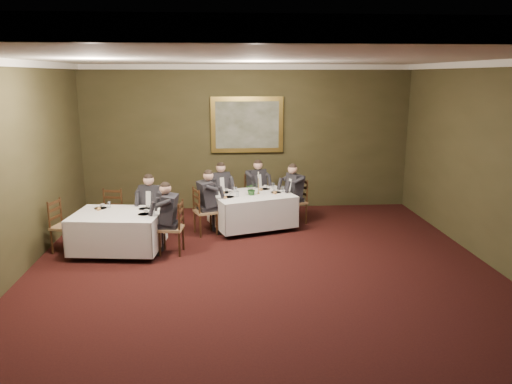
{
  "coord_description": "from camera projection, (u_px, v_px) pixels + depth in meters",
  "views": [
    {
      "loc": [
        -0.69,
        -7.16,
        3.25
      ],
      "look_at": [
        -0.03,
        1.76,
        1.15
      ],
      "focal_mm": 35.0,
      "sensor_mm": 36.0,
      "label": 1
    }
  ],
  "objects": [
    {
      "name": "place_setting_table_main",
      "position": [
        229.0,
        191.0,
        10.86
      ],
      "size": [
        0.33,
        0.31,
        0.14
      ],
      "color": "white",
      "rests_on": "table_main"
    },
    {
      "name": "table_main",
      "position": [
        252.0,
        208.0,
        10.77
      ],
      "size": [
        1.99,
        1.73,
        0.67
      ],
      "rotation": [
        0.0,
        0.0,
        0.32
      ],
      "color": "black",
      "rests_on": "ground"
    },
    {
      "name": "chair_sec_endright",
      "position": [
        172.0,
        239.0,
        9.28
      ],
      "size": [
        0.47,
        0.49,
        1.0
      ],
      "rotation": [
        0.0,
        0.0,
        1.45
      ],
      "color": "olive",
      "rests_on": "ground"
    },
    {
      "name": "diner_sec_backright",
      "position": [
        152.0,
        215.0,
        10.04
      ],
      "size": [
        0.49,
        0.55,
        1.35
      ],
      "rotation": [
        0.0,
        0.0,
        2.94
      ],
      "color": "black",
      "rests_on": "chair_sec_backright"
    },
    {
      "name": "chair_main_backright",
      "position": [
        256.0,
        204.0,
        11.74
      ],
      "size": [
        0.59,
        0.58,
        1.0
      ],
      "rotation": [
        0.0,
        0.0,
        3.65
      ],
      "color": "olive",
      "rests_on": "ground"
    },
    {
      "name": "centerpiece",
      "position": [
        252.0,
        188.0,
        10.59
      ],
      "size": [
        0.26,
        0.23,
        0.28
      ],
      "primitive_type": "imported",
      "rotation": [
        0.0,
        0.0,
        -0.04
      ],
      "color": "#2D5926",
      "rests_on": "table_main"
    },
    {
      "name": "chair_main_endleft",
      "position": [
        205.0,
        221.0,
        10.41
      ],
      "size": [
        0.55,
        0.56,
        1.0
      ],
      "rotation": [
        0.0,
        0.0,
        -1.21
      ],
      "color": "olive",
      "rests_on": "ground"
    },
    {
      "name": "painting",
      "position": [
        247.0,
        125.0,
        12.06
      ],
      "size": [
        1.75,
        0.09,
        1.35
      ],
      "color": "gold",
      "rests_on": "back_wall"
    },
    {
      "name": "chair_sec_endleft",
      "position": [
        66.0,
        237.0,
        9.37
      ],
      "size": [
        0.53,
        0.54,
        1.0
      ],
      "rotation": [
        0.0,
        0.0,
        -1.86
      ],
      "color": "olive",
      "rests_on": "ground"
    },
    {
      "name": "candlestick",
      "position": [
        258.0,
        185.0,
        10.7
      ],
      "size": [
        0.07,
        0.07,
        0.49
      ],
      "color": "#B49437",
      "rests_on": "table_main"
    },
    {
      "name": "diner_sec_endright",
      "position": [
        171.0,
        227.0,
        9.23
      ],
      "size": [
        0.53,
        0.46,
        1.35
      ],
      "rotation": [
        0.0,
        0.0,
        1.45
      ],
      "color": "black",
      "rests_on": "chair_sec_endright"
    },
    {
      "name": "chair_sec_backleft",
      "position": [
        111.0,
        225.0,
        10.15
      ],
      "size": [
        0.52,
        0.5,
        1.0
      ],
      "rotation": [
        0.0,
        0.0,
        2.93
      ],
      "color": "olive",
      "rests_on": "ground"
    },
    {
      "name": "diner_main_endleft",
      "position": [
        205.0,
        210.0,
        10.36
      ],
      "size": [
        0.59,
        0.54,
        1.35
      ],
      "rotation": [
        0.0,
        0.0,
        -1.21
      ],
      "color": "black",
      "rests_on": "chair_main_endleft"
    },
    {
      "name": "table_second",
      "position": [
        118.0,
        229.0,
        9.29
      ],
      "size": [
        1.74,
        1.41,
        0.67
      ],
      "rotation": [
        0.0,
        0.0,
        -0.12
      ],
      "color": "black",
      "rests_on": "ground"
    },
    {
      "name": "diner_main_backright",
      "position": [
        256.0,
        195.0,
        11.68
      ],
      "size": [
        0.58,
        0.61,
        1.35
      ],
      "rotation": [
        0.0,
        0.0,
        3.65
      ],
      "color": "black",
      "rests_on": "chair_main_backright"
    },
    {
      "name": "chair_main_endright",
      "position": [
        295.0,
        211.0,
        11.2
      ],
      "size": [
        0.56,
        0.57,
        1.0
      ],
      "rotation": [
        0.0,
        0.0,
        1.97
      ],
      "color": "olive",
      "rests_on": "ground"
    },
    {
      "name": "crown_molding",
      "position": [
        267.0,
        61.0,
        6.96
      ],
      "size": [
        8.0,
        10.0,
        0.12
      ],
      "color": "white",
      "rests_on": "back_wall"
    },
    {
      "name": "chair_main_backleft",
      "position": [
        220.0,
        208.0,
        11.41
      ],
      "size": [
        0.57,
        0.56,
        1.0
      ],
      "rotation": [
        0.0,
        0.0,
        3.57
      ],
      "color": "olive",
      "rests_on": "ground"
    },
    {
      "name": "place_setting_table_second",
      "position": [
        104.0,
        206.0,
        9.58
      ],
      "size": [
        0.33,
        0.31,
        0.14
      ],
      "color": "white",
      "rests_on": "table_second"
    },
    {
      "name": "front_wall",
      "position": [
        361.0,
        383.0,
        2.49
      ],
      "size": [
        8.0,
        0.1,
        3.5
      ],
      "primitive_type": "cube",
      "color": "#36321B",
      "rests_on": "ground"
    },
    {
      "name": "chair_sec_backright",
      "position": [
        152.0,
        225.0,
        10.11
      ],
      "size": [
        0.51,
        0.5,
        1.0
      ],
      "rotation": [
        0.0,
        0.0,
        2.94
      ],
      "color": "olive",
      "rests_on": "ground"
    },
    {
      "name": "ground",
      "position": [
        266.0,
        290.0,
        7.75
      ],
      "size": [
        10.0,
        10.0,
        0.0
      ],
      "primitive_type": "plane",
      "color": "black",
      "rests_on": "ground"
    },
    {
      "name": "diner_main_endright",
      "position": [
        295.0,
        201.0,
        11.14
      ],
      "size": [
        0.6,
        0.56,
        1.35
      ],
      "rotation": [
        0.0,
        0.0,
        1.97
      ],
      "color": "black",
      "rests_on": "chair_main_endright"
    },
    {
      "name": "diner_main_backleft",
      "position": [
        220.0,
        199.0,
        11.34
      ],
      "size": [
        0.56,
        0.6,
        1.35
      ],
      "rotation": [
        0.0,
        0.0,
        3.57
      ],
      "color": "black",
      "rests_on": "chair_main_backleft"
    },
    {
      "name": "ceiling",
      "position": [
        267.0,
        57.0,
        6.95
      ],
      "size": [
        8.0,
        10.0,
        0.1
      ],
      "primitive_type": "cube",
      "color": "silver",
      "rests_on": "back_wall"
    },
    {
      "name": "back_wall",
      "position": [
        248.0,
        138.0,
        12.2
      ],
      "size": [
        8.0,
        0.1,
        3.5
      ],
      "primitive_type": "cube",
      "color": "#36321B",
      "rests_on": "ground"
    }
  ]
}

